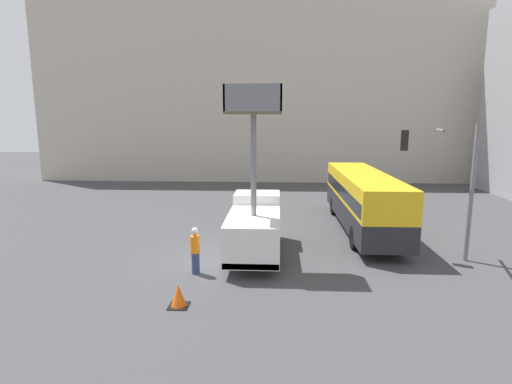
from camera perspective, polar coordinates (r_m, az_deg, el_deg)
ground_plane at (r=17.86m, az=-4.63°, el=-9.76°), size 120.00×120.00×0.00m
building_backdrop_far at (r=44.74m, az=0.08°, el=13.99°), size 44.00×10.00×18.18m
utility_truck at (r=18.17m, az=-0.15°, el=-4.36°), size 2.31×6.10×7.48m
city_bus at (r=23.13m, az=14.97°, el=-0.63°), size 2.46×11.69×3.20m
traffic_light_pole at (r=19.12m, az=25.65°, el=2.95°), size 3.00×2.75×5.97m
road_worker_near_truck at (r=16.28m, az=-8.67°, el=-8.25°), size 0.38×0.38×1.91m
road_worker_directing at (r=19.62m, az=14.80°, el=-5.36°), size 0.38×0.38×1.87m
traffic_cone_near_truck at (r=13.85m, az=-11.02°, el=-14.39°), size 0.66×0.66×0.76m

